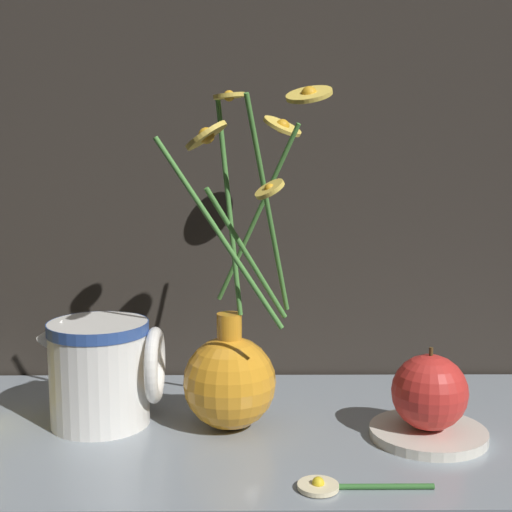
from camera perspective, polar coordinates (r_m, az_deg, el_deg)
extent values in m
plane|color=black|center=(0.78, 0.90, -14.33)|extent=(6.00, 6.00, 0.00)
cube|color=gray|center=(0.78, 0.90, -13.92)|extent=(0.86, 0.36, 0.01)
sphere|color=orange|center=(0.76, -2.11, -9.97)|extent=(0.10, 0.10, 0.10)
cylinder|color=orange|center=(0.75, -2.14, -5.94)|extent=(0.03, 0.03, 0.04)
cylinder|color=#4C8E3D|center=(0.67, -2.97, 1.80)|extent=(0.12, 0.02, 0.18)
cylinder|color=#EAC64C|center=(0.61, -3.99, 9.58)|extent=(0.04, 0.04, 0.03)
sphere|color=gold|center=(0.61, -3.99, 9.58)|extent=(0.01, 0.01, 0.01)
cylinder|color=#4C8E3D|center=(0.69, -0.72, 0.08)|extent=(0.08, 0.04, 0.13)
cylinder|color=#EAC64C|center=(0.65, 0.92, 5.37)|extent=(0.04, 0.04, 0.02)
sphere|color=gold|center=(0.65, 0.92, 5.37)|extent=(0.01, 0.01, 0.01)
cylinder|color=#4C8E3D|center=(0.77, 0.07, 3.23)|extent=(0.09, 0.06, 0.20)
cylinder|color=#EAC64C|center=(0.81, 2.12, 10.34)|extent=(0.06, 0.06, 0.02)
sphere|color=gold|center=(0.81, 2.12, 10.34)|extent=(0.02, 0.02, 0.02)
cylinder|color=#4C8E3D|center=(0.70, 0.90, 3.77)|extent=(0.05, 0.08, 0.22)
cylinder|color=#EAC64C|center=(0.68, 4.27, 12.77)|extent=(0.06, 0.06, 0.02)
sphere|color=gold|center=(0.68, 4.27, 12.77)|extent=(0.02, 0.02, 0.02)
cylinder|color=#4C8E3D|center=(0.71, -2.16, 3.84)|extent=(0.03, 0.01, 0.22)
cylinder|color=#EAC64C|center=(0.70, -2.17, 12.68)|extent=(0.03, 0.03, 0.01)
sphere|color=gold|center=(0.70, -2.17, 12.68)|extent=(0.01, 0.01, 0.01)
cylinder|color=white|center=(0.78, -12.42, -9.13)|extent=(0.10, 0.10, 0.11)
cylinder|color=#2D4C93|center=(0.77, -12.54, -5.62)|extent=(0.11, 0.11, 0.01)
torus|color=white|center=(0.77, -8.09, -8.62)|extent=(0.01, 0.08, 0.08)
cone|color=white|center=(0.78, -15.73, -5.83)|extent=(0.04, 0.03, 0.04)
cylinder|color=silver|center=(0.76, 13.61, -13.62)|extent=(0.12, 0.12, 0.01)
sphere|color=red|center=(0.75, 13.72, -10.54)|extent=(0.08, 0.08, 0.08)
cylinder|color=#4C3819|center=(0.74, 13.83, -7.42)|extent=(0.00, 0.00, 0.01)
cylinder|color=#336B2D|center=(0.65, 9.59, -17.73)|extent=(0.10, 0.01, 0.01)
cylinder|color=beige|center=(0.65, 4.99, -17.88)|extent=(0.04, 0.04, 0.00)
sphere|color=yellow|center=(0.64, 4.99, -17.64)|extent=(0.01, 0.01, 0.01)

